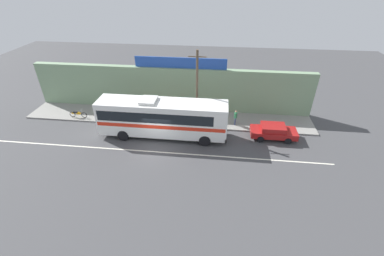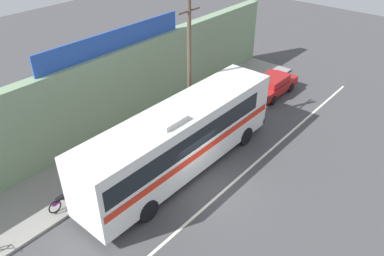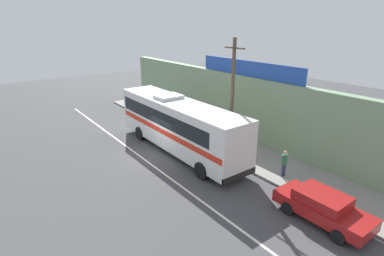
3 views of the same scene
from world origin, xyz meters
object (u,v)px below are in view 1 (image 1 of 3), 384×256
Objects in this scene: motorcycle_blue at (78,114)px; pedestrian_near_shop at (235,117)px; utility_pole at (197,89)px; intercity_bus at (162,117)px; parked_car at (273,131)px; motorcycle_black at (117,116)px.

pedestrian_near_shop is at bearing 1.39° from motorcycle_blue.
pedestrian_near_shop is at bearing 8.50° from utility_pole.
utility_pole reaches higher than motorcycle_blue.
parked_car is at bearing 4.36° from intercity_bus.
intercity_bus is 9.94m from motorcycle_blue.
motorcycle_blue is 16.44m from pedestrian_near_shop.
pedestrian_near_shop is (-3.46, 1.83, 0.32)m from parked_car.
intercity_bus is 10.43m from parked_car.
pedestrian_near_shop is (16.43, 0.40, 0.50)m from motorcycle_blue.
parked_car reaches higher than motorcycle_black.
motorcycle_blue is at bearing -178.61° from pedestrian_near_shop.
motorcycle_black is 1.15× the size of pedestrian_near_shop.
motorcycle_blue is 1.20× the size of pedestrian_near_shop.
intercity_bus is 7.38× the size of pedestrian_near_shop.
intercity_bus is 6.40× the size of motorcycle_black.
intercity_bus reaches higher than pedestrian_near_shop.
utility_pole is 4.10× the size of motorcycle_black.
utility_pole is 3.96× the size of motorcycle_blue.
intercity_bus is 7.41m from pedestrian_near_shop.
intercity_bus is 2.80× the size of parked_car.
parked_car reaches higher than motorcycle_blue.
motorcycle_blue is at bearing 166.95° from intercity_bus.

